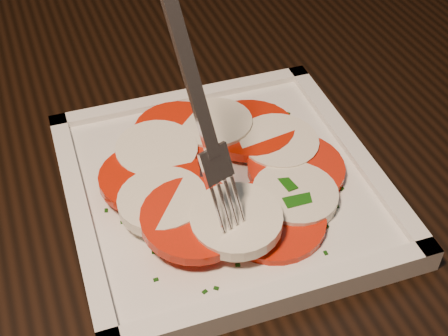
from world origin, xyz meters
TOP-DOWN VIEW (x-y plane):
  - table at (-0.12, -0.24)m, footprint 1.23×0.84m
  - plate at (-0.08, -0.30)m, footprint 0.26×0.26m
  - caprese_salad at (-0.08, -0.30)m, footprint 0.19×0.19m
  - fork at (-0.11, -0.32)m, footprint 0.05×0.09m

SIDE VIEW (x-z plane):
  - table at x=-0.12m, z-range 0.28..1.03m
  - plate at x=-0.08m, z-range 0.75..0.76m
  - caprese_salad at x=-0.08m, z-range 0.76..0.79m
  - fork at x=-0.11m, z-range 0.79..0.97m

